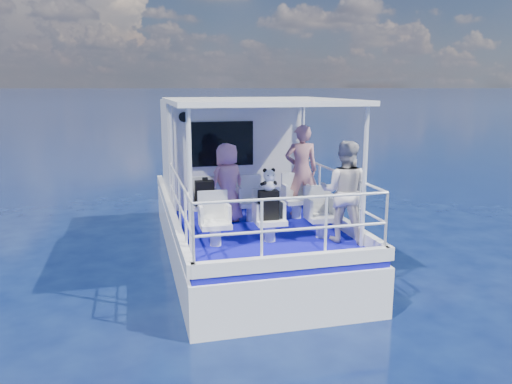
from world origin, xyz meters
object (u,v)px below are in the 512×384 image
at_px(backpack_center, 268,205).
at_px(panda, 269,180).
at_px(passenger_port_fwd, 227,183).
at_px(passenger_stbd_aft, 344,192).

height_order(backpack_center, panda, panda).
relative_size(backpack_center, panda, 1.32).
bearing_deg(panda, backpack_center, 119.72).
bearing_deg(panda, passenger_port_fwd, 106.55).
distance_m(passenger_stbd_aft, panda, 1.25).
height_order(passenger_stbd_aft, backpack_center, passenger_stbd_aft).
height_order(passenger_port_fwd, panda, passenger_port_fwd).
bearing_deg(backpack_center, passenger_port_fwd, 106.47).
bearing_deg(passenger_stbd_aft, passenger_port_fwd, -13.96).
bearing_deg(passenger_port_fwd, backpack_center, 81.63).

